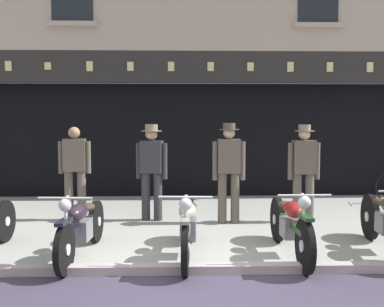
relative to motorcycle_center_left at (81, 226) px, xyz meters
name	(u,v)px	position (x,y,z in m)	size (l,w,h in m)	color
shop_facade	(189,124)	(1.51, 6.32, 1.25)	(12.14, 4.42, 6.00)	black
motorcycle_center_left	(81,226)	(0.00, 0.00, 0.00)	(0.62, 2.01, 0.90)	black
motorcycle_center	(188,225)	(1.37, -0.02, 0.01)	(0.62, 2.05, 0.91)	black
motorcycle_center_right	(290,224)	(2.69, -0.01, 0.01)	(0.62, 2.01, 0.92)	black
salesman_left	(75,169)	(-0.59, 2.17, 0.50)	(0.56, 0.26, 1.65)	brown
shopkeeper_center	(152,167)	(0.77, 2.11, 0.53)	(0.55, 0.36, 1.69)	#2D2D33
salesman_right	(229,168)	(2.10, 1.86, 0.54)	(0.56, 0.34, 1.72)	brown
assistant_far_right	(304,168)	(3.40, 1.90, 0.52)	(0.56, 0.33, 1.69)	brown
advert_board_near	(303,120)	(4.16, 4.69, 1.36)	(0.83, 0.03, 0.93)	silver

